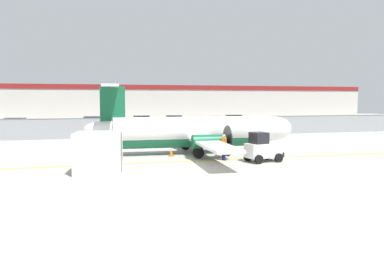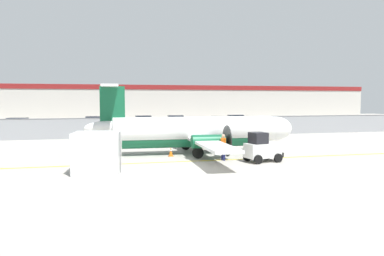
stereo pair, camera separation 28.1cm
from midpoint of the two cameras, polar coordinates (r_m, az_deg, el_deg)
name	(u,v)px [view 2 (the right image)]	position (r m, az deg, el deg)	size (l,w,h in m)	color
ground_plane	(186,161)	(23.86, -0.65, -5.11)	(140.00, 140.00, 0.01)	#ADA89E
perimeter_fence	(152,127)	(39.40, -5.90, 0.23)	(98.00, 0.10, 2.10)	gray
parking_lot_strip	(141,128)	(50.86, -7.65, -0.06)	(98.00, 17.00, 0.12)	#38383A
background_building	(130,103)	(69.13, -9.30, 3.72)	(91.00, 8.10, 6.50)	beige
commuter_airplane	(199,132)	(27.15, 1.37, -0.56)	(15.34, 16.04, 4.92)	white
baggage_tug	(262,148)	(24.01, 10.95, -3.07)	(2.49, 1.73, 1.88)	silver
ground_crew_worker	(223,146)	(24.29, 5.12, -2.70)	(0.41, 0.55, 1.70)	#191E4C
cargo_container	(97,153)	(20.57, -13.88, -3.66)	(2.65, 2.31, 2.20)	silver
traffic_cone_near_left	(250,150)	(27.06, 9.19, -3.38)	(0.36, 0.36, 0.64)	orange
traffic_cone_near_right	(110,150)	(27.41, -12.05, -3.32)	(0.36, 0.36, 0.64)	orange
traffic_cone_far_left	(171,152)	(26.00, -2.93, -3.64)	(0.36, 0.36, 0.64)	orange
traffic_cone_far_right	(266,142)	(32.24, 11.42, -2.18)	(0.36, 0.36, 0.64)	orange
parked_car_0	(19,124)	(50.99, -24.77, 0.53)	(4.37, 2.37, 1.58)	#19662D
parked_car_1	(59,126)	(46.08, -19.46, 0.32)	(4.20, 2.00, 1.58)	red
parked_car_2	(96,122)	(52.16, -14.31, 0.87)	(4.39, 2.44, 1.58)	navy
parked_car_3	(144,121)	(53.39, -7.17, 1.04)	(4.26, 2.12, 1.58)	red
parked_car_4	(175,121)	(53.79, -2.49, 1.10)	(4.33, 2.28, 1.58)	black
parked_car_5	(221,122)	(51.15, 4.58, 0.92)	(4.36, 2.37, 1.58)	red
parked_car_6	(235,120)	(55.74, 6.67, 1.19)	(4.39, 2.44, 1.58)	slate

